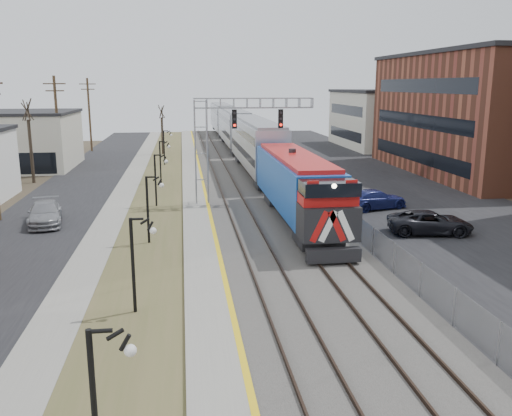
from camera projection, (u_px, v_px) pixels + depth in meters
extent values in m
cube|color=black|center=(73.00, 191.00, 47.18)|extent=(7.00, 120.00, 0.04)
cube|color=gray|center=(126.00, 190.00, 47.77)|extent=(2.00, 120.00, 0.08)
cube|color=#4C4E29|center=(160.00, 189.00, 48.17)|extent=(4.00, 120.00, 0.06)
cube|color=gray|center=(194.00, 187.00, 48.54)|extent=(2.00, 120.00, 0.24)
cube|color=#595651|center=(249.00, 186.00, 49.20)|extent=(8.00, 120.00, 0.20)
cube|color=black|center=(376.00, 184.00, 50.79)|extent=(16.00, 120.00, 0.04)
cube|color=gold|center=(204.00, 186.00, 48.63)|extent=(0.24, 120.00, 0.01)
cube|color=#2D2119|center=(219.00, 185.00, 48.80)|extent=(0.08, 120.00, 0.15)
cube|color=#2D2119|center=(235.00, 185.00, 49.00)|extent=(0.08, 120.00, 0.15)
cube|color=#2D2119|center=(257.00, 184.00, 49.26)|extent=(0.08, 120.00, 0.15)
cube|color=#2D2119|center=(273.00, 184.00, 49.46)|extent=(0.08, 120.00, 0.15)
cube|color=#144CA9|center=(298.00, 189.00, 35.33)|extent=(3.00, 17.00, 4.25)
cube|color=black|center=(333.00, 255.00, 27.32)|extent=(2.80, 0.50, 0.70)
cube|color=#ACAEB7|center=(256.00, 146.00, 54.82)|extent=(3.00, 22.00, 5.33)
cube|color=#ACAEB7|center=(234.00, 129.00, 76.85)|extent=(3.00, 22.00, 5.33)
cube|color=#ACAEB7|center=(222.00, 119.00, 98.88)|extent=(3.00, 22.00, 5.33)
cube|color=gray|center=(201.00, 154.00, 40.98)|extent=(1.00, 1.00, 8.00)
cube|color=gray|center=(254.00, 103.00, 40.67)|extent=(9.00, 0.80, 0.80)
cube|color=black|center=(234.00, 119.00, 40.30)|extent=(0.35, 0.25, 1.40)
cube|color=black|center=(281.00, 119.00, 40.75)|extent=(0.35, 0.25, 1.40)
cylinder|color=black|center=(95.00, 413.00, 11.98)|extent=(0.14, 0.14, 4.00)
cylinder|color=black|center=(133.00, 266.00, 21.64)|extent=(0.14, 0.14, 4.00)
cylinder|color=black|center=(148.00, 210.00, 31.30)|extent=(0.14, 0.14, 4.00)
cylinder|color=black|center=(156.00, 181.00, 40.97)|extent=(0.14, 0.14, 4.00)
cylinder|color=black|center=(160.00, 162.00, 50.63)|extent=(0.14, 0.14, 4.00)
cylinder|color=black|center=(164.00, 148.00, 62.22)|extent=(0.14, 0.14, 4.00)
cylinder|color=#4C3823|center=(58.00, 126.00, 55.34)|extent=(0.28, 0.28, 10.00)
cylinder|color=#4C3823|center=(90.00, 115.00, 74.67)|extent=(0.28, 0.28, 10.00)
cube|color=gray|center=(294.00, 177.00, 49.60)|extent=(0.04, 120.00, 1.60)
cube|color=#B9B4A2|center=(8.00, 141.00, 59.77)|extent=(14.00, 12.00, 6.00)
cube|color=brown|center=(491.00, 115.00, 56.13)|extent=(16.00, 26.00, 12.00)
cube|color=#B9B4A2|center=(397.00, 120.00, 80.73)|extent=(16.00, 18.00, 8.00)
cylinder|color=#382D23|center=(31.00, 152.00, 50.77)|extent=(0.30, 0.30, 5.95)
cylinder|color=#382D23|center=(162.00, 136.00, 71.71)|extent=(0.30, 0.30, 4.90)
imported|color=black|center=(430.00, 223.00, 33.62)|extent=(5.48, 3.22, 1.43)
imported|color=navy|center=(375.00, 200.00, 40.35)|extent=(5.37, 3.32, 1.45)
imported|color=gray|center=(365.00, 196.00, 41.50)|extent=(4.58, 2.53, 1.48)
imported|color=gray|center=(45.00, 214.00, 35.92)|extent=(2.98, 5.38, 1.47)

